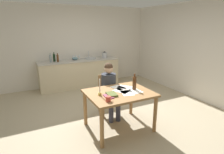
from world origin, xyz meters
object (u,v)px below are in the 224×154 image
Objects in this scene: candlestick at (100,91)px; sink_unit at (90,58)px; book_magazine at (112,94)px; book_cookery at (108,96)px; chair_at_table at (107,92)px; coffee_mug at (108,99)px; bottle_vinegar at (54,58)px; mixing_bowl at (75,58)px; bottle_wine_red at (58,58)px; stovetop_kettle at (104,55)px; dining_table at (119,97)px; bottle_oil at (51,59)px; person_seated at (110,87)px; wine_bottle_on_table at (134,83)px; wine_glass_back_left at (73,56)px; wine_glass_near_sink at (79,56)px; wine_glass_by_kettle at (76,56)px.

sink_unit is (0.89, 2.89, 0.08)m from candlestick.
book_magazine is 0.10m from book_cookery.
chair_at_table reaches higher than coffee_mug.
bottle_vinegar reaches higher than mixing_bowl.
book_magazine is 2.92m from bottle_wine_red.
dining_table is at bearing -109.20° from stovetop_kettle.
bottle_oil is at bearing -178.57° from stovetop_kettle.
person_seated reaches higher than chair_at_table.
bottle_vinegar is at bearing -177.80° from mixing_bowl.
person_seated reaches higher than bottle_vinegar.
chair_at_table is 0.23m from person_seated.
person_seated is at bearing -100.16° from sink_unit.
wine_bottle_on_table is at bearing 23.31° from coffee_mug.
bottle_oil is at bearing 97.42° from coffee_mug.
book_magazine is 1.26× the size of mixing_bowl.
candlestick is 2.91m from bottle_vinegar.
bottle_vinegar is at bearing -167.16° from wine_glass_back_left.
wine_bottle_on_table is at bearing -83.17° from mixing_bowl.
chair_at_table is at bearing -87.14° from mixing_bowl.
chair_at_table is 2.36m from bottle_vinegar.
person_seated is at bearing -72.16° from bottle_vinegar.
wine_glass_back_left is at bearing 84.34° from coffee_mug.
mixing_bowl is at bearing 96.83° from wine_bottle_on_table.
wine_glass_near_sink is 1.00× the size of wine_glass_by_kettle.
stovetop_kettle is at bearing 71.02° from book_cookery.
bottle_vinegar is 1.84× the size of wine_glass_by_kettle.
bottle_vinegar is at bearing 135.26° from bottle_wine_red.
bottle_oil is at bearing 109.48° from book_magazine.
candlestick is (-0.49, -0.72, 0.34)m from chair_at_table.
sink_unit is (0.69, 2.97, 0.15)m from book_magazine.
book_magazine is 2.99m from bottle_oil.
dining_table is 3.06m from wine_glass_near_sink.
bottle_oil is at bearing -166.81° from wine_glass_by_kettle.
coffee_mug is 3.23m from bottle_vinegar.
bottle_wine_red reaches higher than wine_bottle_on_table.
person_seated is 3.32× the size of sink_unit.
bottle_oil is 0.99× the size of bottle_wine_red.
bottle_wine_red is at bearing 107.87° from chair_at_table.
coffee_mug is 0.34× the size of sink_unit.
bottle_wine_red reaches higher than book_cookery.
bottle_oil is 1.39× the size of mixing_bowl.
stovetop_kettle is at bearing 2.92° from bottle_wine_red.
wine_glass_back_left is at bearing 23.18° from bottle_wine_red.
coffee_mug reaches higher than dining_table.
bottle_wine_red is at bearing -168.68° from mixing_bowl.
person_seated is 5.43× the size of stovetop_kettle.
wine_glass_near_sink is at bearing 9.77° from bottle_vinegar.
coffee_mug is 0.79× the size of wine_glass_back_left.
candlestick is 0.73m from wine_bottle_on_table.
wine_glass_back_left is (0.25, 3.17, 0.25)m from book_cookery.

